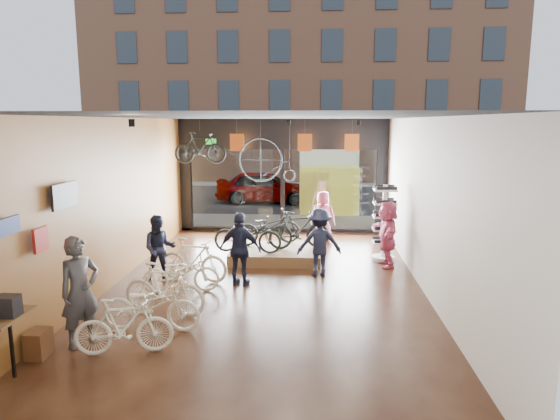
# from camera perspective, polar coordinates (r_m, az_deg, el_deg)

# --- Properties ---
(ground_plane) EXTENTS (7.00, 12.00, 0.04)m
(ground_plane) POSITION_cam_1_polar(r_m,az_deg,el_deg) (11.42, -1.63, -8.96)
(ground_plane) COLOR black
(ground_plane) RESTS_ON ground
(ceiling) EXTENTS (7.00, 12.00, 0.04)m
(ceiling) POSITION_cam_1_polar(r_m,az_deg,el_deg) (10.80, -1.74, 10.69)
(ceiling) COLOR black
(ceiling) RESTS_ON ground
(wall_left) EXTENTS (0.04, 12.00, 3.80)m
(wall_left) POSITION_cam_1_polar(r_m,az_deg,el_deg) (11.82, -18.93, 0.75)
(wall_left) COLOR brown
(wall_left) RESTS_ON ground
(wall_right) EXTENTS (0.04, 12.00, 3.80)m
(wall_right) POSITION_cam_1_polar(r_m,az_deg,el_deg) (11.17, 16.60, 0.36)
(wall_right) COLOR beige
(wall_right) RESTS_ON ground
(wall_back) EXTENTS (7.00, 0.04, 3.80)m
(wall_back) POSITION_cam_1_polar(r_m,az_deg,el_deg) (5.17, -8.32, -10.41)
(wall_back) COLOR beige
(wall_back) RESTS_ON ground
(storefront) EXTENTS (7.00, 0.26, 3.80)m
(storefront) POSITION_cam_1_polar(r_m,az_deg,el_deg) (16.88, 0.31, 3.92)
(storefront) COLOR black
(storefront) RESTS_ON ground
(exit_sign) EXTENTS (0.35, 0.06, 0.18)m
(exit_sign) POSITION_cam_1_polar(r_m,az_deg,el_deg) (17.00, -7.89, 7.76)
(exit_sign) COLOR #198C26
(exit_sign) RESTS_ON storefront
(street_road) EXTENTS (30.00, 18.00, 0.02)m
(street_road) POSITION_cam_1_polar(r_m,az_deg,el_deg) (26.03, 1.56, 1.84)
(street_road) COLOR black
(street_road) RESTS_ON ground
(sidewalk_near) EXTENTS (30.00, 2.40, 0.12)m
(sidewalk_near) POSITION_cam_1_polar(r_m,az_deg,el_deg) (18.34, 0.54, -1.41)
(sidewalk_near) COLOR slate
(sidewalk_near) RESTS_ON ground
(sidewalk_far) EXTENTS (30.00, 2.00, 0.12)m
(sidewalk_far) POSITION_cam_1_polar(r_m,az_deg,el_deg) (29.99, 1.88, 3.06)
(sidewalk_far) COLOR slate
(sidewalk_far) RESTS_ON ground
(opposite_building) EXTENTS (26.00, 5.00, 14.00)m
(opposite_building) POSITION_cam_1_polar(r_m,az_deg,el_deg) (32.43, 2.12, 15.87)
(opposite_building) COLOR brown
(opposite_building) RESTS_ON ground
(street_car) EXTENTS (4.39, 1.77, 1.50)m
(street_car) POSITION_cam_1_polar(r_m,az_deg,el_deg) (23.05, -1.81, 2.68)
(street_car) COLOR gray
(street_car) RESTS_ON street_road
(box_truck) EXTENTS (2.39, 7.17, 2.82)m
(box_truck) POSITION_cam_1_polar(r_m,az_deg,el_deg) (21.87, 5.51, 3.99)
(box_truck) COLOR silver
(box_truck) RESTS_ON street_road
(floor_bike_1) EXTENTS (1.62, 0.78, 0.94)m
(floor_bike_1) POSITION_cam_1_polar(r_m,az_deg,el_deg) (8.57, -17.42, -12.55)
(floor_bike_1) COLOR white
(floor_bike_1) RESTS_ON ground_plane
(floor_bike_2) EXTENTS (1.78, 0.62, 0.93)m
(floor_bike_2) POSITION_cam_1_polar(r_m,az_deg,el_deg) (9.34, -14.53, -10.52)
(floor_bike_2) COLOR white
(floor_bike_2) RESTS_ON ground_plane
(floor_bike_3) EXTENTS (1.78, 0.84, 1.03)m
(floor_bike_3) POSITION_cam_1_polar(r_m,az_deg,el_deg) (10.03, -13.10, -8.73)
(floor_bike_3) COLOR white
(floor_bike_3) RESTS_ON ground_plane
(floor_bike_4) EXTENTS (1.74, 0.88, 0.87)m
(floor_bike_4) POSITION_cam_1_polar(r_m,az_deg,el_deg) (11.21, -11.25, -7.08)
(floor_bike_4) COLOR white
(floor_bike_4) RESTS_ON ground_plane
(floor_bike_5) EXTENTS (1.78, 0.88, 1.03)m
(floor_bike_5) POSITION_cam_1_polar(r_m,az_deg,el_deg) (11.90, -9.91, -5.61)
(floor_bike_5) COLOR white
(floor_bike_5) RESTS_ON ground_plane
(display_platform) EXTENTS (2.40, 1.80, 0.30)m
(display_platform) POSITION_cam_1_polar(r_m,az_deg,el_deg) (13.65, -0.47, -5.03)
(display_platform) COLOR brown
(display_platform) RESTS_ON ground_plane
(display_bike_left) EXTENTS (1.87, 0.83, 0.95)m
(display_bike_left) POSITION_cam_1_polar(r_m,az_deg,el_deg) (13.12, -3.73, -2.85)
(display_bike_left) COLOR black
(display_bike_left) RESTS_ON display_platform
(display_bike_mid) EXTENTS (1.77, 0.97, 1.03)m
(display_bike_mid) POSITION_cam_1_polar(r_m,az_deg,el_deg) (13.52, 2.24, -2.29)
(display_bike_mid) COLOR black
(display_bike_mid) RESTS_ON display_platform
(display_bike_right) EXTENTS (1.95, 1.28, 0.97)m
(display_bike_right) POSITION_cam_1_polar(r_m,az_deg,el_deg) (13.97, -1.34, -2.00)
(display_bike_right) COLOR black
(display_bike_right) RESTS_ON display_platform
(customer_0) EXTENTS (0.77, 0.81, 1.87)m
(customer_0) POSITION_cam_1_polar(r_m,az_deg,el_deg) (8.96, -21.89, -8.65)
(customer_0) COLOR #3F3F44
(customer_0) RESTS_ON ground_plane
(customer_1) EXTENTS (0.89, 0.77, 1.57)m
(customer_1) POSITION_cam_1_polar(r_m,az_deg,el_deg) (11.99, -13.61, -4.30)
(customer_1) COLOR #161C33
(customer_1) RESTS_ON ground_plane
(customer_2) EXTENTS (1.06, 0.63, 1.69)m
(customer_2) POSITION_cam_1_polar(r_m,az_deg,el_deg) (11.38, -4.55, -4.50)
(customer_2) COLOR #161C33
(customer_2) RESTS_ON ground_plane
(customer_3) EXTENTS (1.13, 0.73, 1.66)m
(customer_3) POSITION_cam_1_polar(r_m,az_deg,el_deg) (12.08, 4.52, -3.73)
(customer_3) COLOR #161C33
(customer_3) RESTS_ON ground_plane
(customer_4) EXTENTS (0.82, 0.58, 1.60)m
(customer_4) POSITION_cam_1_polar(r_m,az_deg,el_deg) (15.57, 4.93, -0.73)
(customer_4) COLOR #CC4C72
(customer_4) RESTS_ON ground_plane
(customer_5) EXTENTS (0.63, 1.63, 1.71)m
(customer_5) POSITION_cam_1_polar(r_m,az_deg,el_deg) (13.14, 12.15, -2.68)
(customer_5) COLOR #CC4C72
(customer_5) RESTS_ON ground_plane
(sunglasses_rack) EXTENTS (0.62, 0.52, 2.06)m
(sunglasses_rack) POSITION_cam_1_polar(r_m,az_deg,el_deg) (13.65, 11.82, -1.45)
(sunglasses_rack) COLOR white
(sunglasses_rack) RESTS_ON ground_plane
(wall_merch) EXTENTS (0.40, 2.40, 2.60)m
(wall_merch) POSITION_cam_1_polar(r_m,az_deg,el_deg) (8.83, -26.66, -6.80)
(wall_merch) COLOR navy
(wall_merch) RESTS_ON wall_left
(penny_farthing) EXTENTS (1.69, 0.06, 1.35)m
(penny_farthing) POSITION_cam_1_polar(r_m,az_deg,el_deg) (15.40, -1.18, 5.57)
(penny_farthing) COLOR black
(penny_farthing) RESTS_ON ceiling
(hung_bike) EXTENTS (1.59, 0.47, 0.95)m
(hung_bike) POSITION_cam_1_polar(r_m,az_deg,el_deg) (15.36, -9.11, 7.03)
(hung_bike) COLOR black
(hung_bike) RESTS_ON ceiling
(jersey_left) EXTENTS (0.45, 0.03, 0.55)m
(jersey_left) POSITION_cam_1_polar(r_m,az_deg,el_deg) (16.15, -4.94, 7.70)
(jersey_left) COLOR #CC5919
(jersey_left) RESTS_ON ceiling
(jersey_mid) EXTENTS (0.45, 0.03, 0.55)m
(jersey_mid) POSITION_cam_1_polar(r_m,az_deg,el_deg) (15.96, 2.86, 7.70)
(jersey_mid) COLOR #CC5919
(jersey_mid) RESTS_ON ceiling
(jersey_right) EXTENTS (0.45, 0.03, 0.55)m
(jersey_right) POSITION_cam_1_polar(r_m,az_deg,el_deg) (16.00, 8.21, 7.61)
(jersey_right) COLOR #CC5919
(jersey_right) RESTS_ON ceiling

